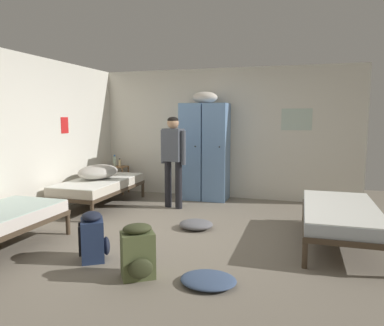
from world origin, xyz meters
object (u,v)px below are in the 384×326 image
at_px(bed_right, 340,214).
at_px(water_bottle, 115,161).
at_px(shelf_unit, 118,177).
at_px(backpack_navy, 93,237).
at_px(locker_bank, 205,150).
at_px(bedding_heap, 98,172).
at_px(bed_left_rear, 99,185).
at_px(clothes_pile_grey, 196,224).
at_px(clothes_pile_denim, 208,280).
at_px(person_traveler, 173,153).
at_px(lotion_bottle, 120,163).
at_px(backpack_olive, 138,252).

height_order(bed_right, water_bottle, water_bottle).
xyz_separation_m(shelf_unit, backpack_navy, (1.49, -3.36, -0.09)).
bearing_deg(locker_bank, bedding_heap, -148.48).
bearing_deg(bed_left_rear, clothes_pile_grey, -20.65).
relative_size(shelf_unit, backpack_navy, 1.04).
distance_m(bedding_heap, water_bottle, 1.11).
distance_m(locker_bank, bed_left_rear, 2.08).
height_order(bedding_heap, water_bottle, water_bottle).
xyz_separation_m(bed_left_rear, water_bottle, (-0.33, 1.17, 0.29)).
bearing_deg(bedding_heap, bed_right, -13.10).
bearing_deg(locker_bank, clothes_pile_denim, -74.53).
relative_size(person_traveler, water_bottle, 6.87).
distance_m(lotion_bottle, clothes_pile_denim, 4.55).
bearing_deg(backpack_navy, shelf_unit, 113.99).
bearing_deg(locker_bank, backpack_navy, -96.76).
bearing_deg(backpack_navy, lotion_bottle, 113.23).
bearing_deg(clothes_pile_grey, bed_left_rear, 159.35).
distance_m(bed_left_rear, lotion_bottle, 1.16).
relative_size(shelf_unit, bed_left_rear, 0.30).
relative_size(backpack_olive, clothes_pile_denim, 1.01).
bearing_deg(backpack_navy, locker_bank, 83.24).
distance_m(shelf_unit, lotion_bottle, 0.31).
relative_size(shelf_unit, bedding_heap, 0.64).
relative_size(clothes_pile_denim, clothes_pile_grey, 1.13).
distance_m(locker_bank, backpack_olive, 3.70).
relative_size(water_bottle, lotion_bottle, 1.33).
height_order(shelf_unit, bed_right, shelf_unit).
relative_size(person_traveler, backpack_navy, 2.90).
relative_size(person_traveler, clothes_pile_grey, 3.29).
distance_m(bed_right, clothes_pile_grey, 1.94).
bearing_deg(backpack_olive, bedding_heap, 127.71).
height_order(water_bottle, lotion_bottle, water_bottle).
height_order(bed_right, backpack_navy, backpack_navy).
bearing_deg(backpack_navy, bed_left_rear, 119.41).
distance_m(backpack_navy, backpack_olive, 0.73).
bearing_deg(locker_bank, shelf_unit, 179.59).
height_order(person_traveler, clothes_pile_denim, person_traveler).
height_order(shelf_unit, bedding_heap, bedding_heap).
bearing_deg(bed_left_rear, lotion_bottle, 99.21).
height_order(shelf_unit, backpack_olive, shelf_unit).
bearing_deg(backpack_olive, clothes_pile_grey, 86.65).
relative_size(bedding_heap, backpack_olive, 1.61).
bearing_deg(lotion_bottle, bedding_heap, -83.83).
bearing_deg(backpack_navy, clothes_pile_denim, -8.93).
bearing_deg(water_bottle, bedding_heap, -76.46).
bearing_deg(bedding_heap, clothes_pile_denim, -42.99).
height_order(backpack_navy, backpack_olive, same).
height_order(locker_bank, backpack_navy, locker_bank).
bearing_deg(shelf_unit, water_bottle, 165.96).
bearing_deg(bed_right, shelf_unit, 154.51).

